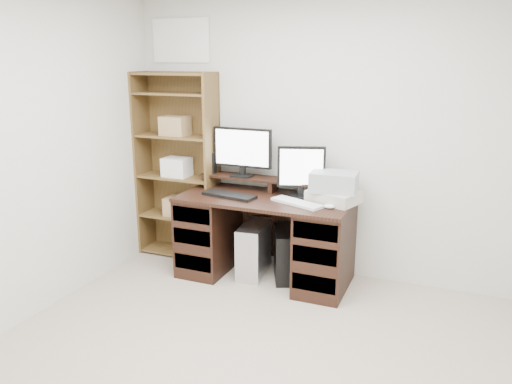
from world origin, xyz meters
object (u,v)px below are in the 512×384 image
Objects in this scene: printer at (333,197)px; tower_silver at (254,249)px; desk at (265,236)px; bookshelf at (178,165)px; monitor_small at (301,170)px; monitor_wide at (242,150)px; tower_black at (286,254)px.

tower_silver is (-0.71, -0.04, -0.56)m from printer.
bookshelf is at bearing 167.92° from desk.
monitor_small is 0.25× the size of bookshelf.
printer is at bearing -5.18° from bookshelf.
monitor_wide reaches higher than desk.
monitor_small is at bearing 21.66° from desk.
printer is at bearing -26.45° from monitor_small.
monitor_small is at bearing -4.44° from bookshelf.
monitor_wide reaches higher than tower_silver.
printer is at bearing -2.88° from tower_silver.
tower_black is at bearing -172.94° from monitor_small.
tower_black is 0.27× the size of bookshelf.
monitor_wide is 0.31× the size of bookshelf.
desk is at bearing -18.24° from tower_silver.
tower_silver reaches higher than tower_black.
tower_silver is 0.26× the size of bookshelf.
desk is 3.15× the size of tower_silver.
tower_black is at bearing -7.38° from bookshelf.
monitor_small reaches higher than tower_silver.
desk is at bearing -155.34° from printer.
monitor_small is 0.94× the size of tower_silver.
desk is 0.83× the size of bookshelf.
monitor_wide is 0.60m from monitor_small.
tower_silver is (-0.12, 0.02, -0.15)m from desk.
monitor_small is 0.78m from tower_black.
tower_silver is at bearing -158.47° from printer.
monitor_wide is at bearing -169.94° from printer.
monitor_small is 0.36m from printer.
bookshelf reaches higher than monitor_small.
monitor_wide is 1.18× the size of tower_silver.
tower_silver is at bearing 164.09° from tower_black.
bookshelf reaches higher than monitor_wide.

